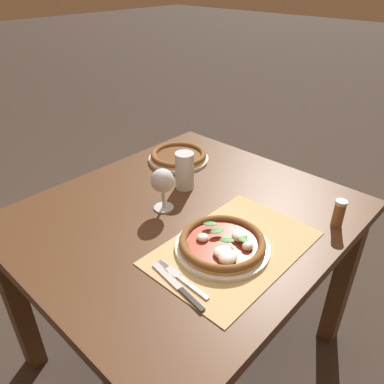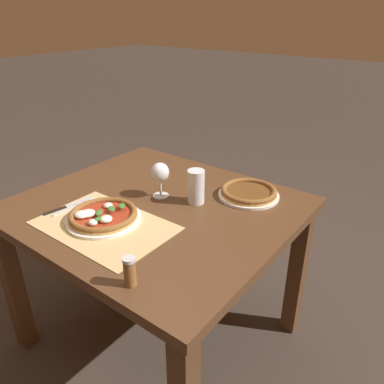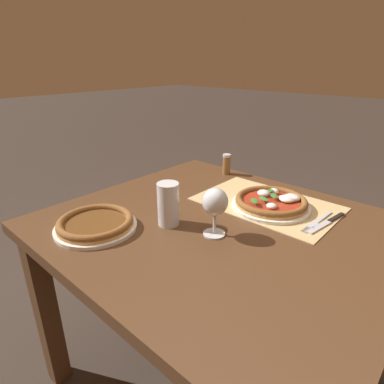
{
  "view_description": "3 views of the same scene",
  "coord_description": "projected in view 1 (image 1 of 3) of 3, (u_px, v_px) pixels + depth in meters",
  "views": [
    {
      "loc": [
        -0.77,
        -0.75,
        1.48
      ],
      "look_at": [
        0.06,
        0.02,
        0.79
      ],
      "focal_mm": 35.0,
      "sensor_mm": 36.0,
      "label": 1
    },
    {
      "loc": [
        0.96,
        -1.01,
        1.48
      ],
      "look_at": [
        0.16,
        0.04,
        0.83
      ],
      "focal_mm": 35.0,
      "sensor_mm": 36.0,
      "label": 2
    },
    {
      "loc": [
        -0.57,
        0.77,
        1.25
      ],
      "look_at": [
        0.14,
        -0.02,
        0.81
      ],
      "focal_mm": 30.0,
      "sensor_mm": 36.0,
      "label": 3
    }
  ],
  "objects": [
    {
      "name": "wine_glass",
      "position": [
        163.0,
        182.0,
        1.27
      ],
      "size": [
        0.08,
        0.08,
        0.16
      ],
      "color": "silver",
      "rests_on": "dining_table"
    },
    {
      "name": "knife",
      "position": [
        177.0,
        286.0,
        1.0
      ],
      "size": [
        0.05,
        0.22,
        0.01
      ],
      "color": "black",
      "rests_on": "paper_placemat"
    },
    {
      "name": "ground_plane",
      "position": [
        187.0,
        347.0,
        1.69
      ],
      "size": [
        24.0,
        24.0,
        0.0
      ],
      "primitive_type": "plane",
      "color": "#382D26"
    },
    {
      "name": "paper_placemat",
      "position": [
        234.0,
        248.0,
        1.14
      ],
      "size": [
        0.51,
        0.34,
        0.0
      ],
      "primitive_type": "cube",
      "color": "tan",
      "rests_on": "dining_table"
    },
    {
      "name": "pizza_far",
      "position": [
        179.0,
        156.0,
        1.64
      ],
      "size": [
        0.26,
        0.26,
        0.04
      ],
      "color": "white",
      "rests_on": "dining_table"
    },
    {
      "name": "pepper_shaker",
      "position": [
        339.0,
        213.0,
        1.21
      ],
      "size": [
        0.04,
        0.04,
        0.1
      ],
      "color": "brown",
      "rests_on": "dining_table"
    },
    {
      "name": "fork",
      "position": [
        181.0,
        279.0,
        1.02
      ],
      "size": [
        0.03,
        0.2,
        0.0
      ],
      "color": "#B7B7BC",
      "rests_on": "paper_placemat"
    },
    {
      "name": "pint_glass",
      "position": [
        185.0,
        171.0,
        1.41
      ],
      "size": [
        0.07,
        0.07,
        0.15
      ],
      "color": "silver",
      "rests_on": "dining_table"
    },
    {
      "name": "dining_table",
      "position": [
        185.0,
        237.0,
        1.36
      ],
      "size": [
        1.1,
        0.99,
        0.74
      ],
      "color": "#4C301C",
      "rests_on": "ground"
    },
    {
      "name": "pizza_near",
      "position": [
        223.0,
        244.0,
        1.12
      ],
      "size": [
        0.29,
        0.29,
        0.05
      ],
      "color": "white",
      "rests_on": "paper_placemat"
    }
  ]
}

